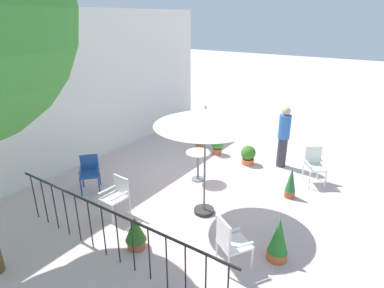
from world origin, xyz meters
name	(u,v)px	position (x,y,z in m)	size (l,w,h in m)	color
ground_plane	(207,186)	(0.00, 0.00, 0.00)	(60.00, 60.00, 0.00)	beige
villa_facade	(96,86)	(0.00, 3.84, 2.11)	(9.42, 0.30, 4.23)	white
terrace_railing	(110,226)	(-3.19, 0.00, 0.68)	(0.03, 4.90, 1.01)	black
patio_umbrella_0	(205,118)	(-1.04, -0.56, 2.16)	(2.06, 2.06, 2.41)	#2D2D2D
cafe_table_0	(198,161)	(0.17, 0.38, 0.54)	(0.62, 0.62, 0.78)	white
patio_chair_0	(90,170)	(-1.72, 2.31, 0.51)	(0.66, 0.66, 0.86)	#244B97
patio_chair_1	(117,194)	(-2.15, 0.93, 0.50)	(0.52, 0.48, 0.85)	silver
patio_chair_2	(314,163)	(1.70, -2.14, 0.54)	(0.66, 0.65, 0.94)	white
patio_chair_3	(230,241)	(-2.21, -1.80, 0.53)	(0.66, 0.65, 0.95)	white
potted_plant_0	(291,183)	(0.64, -1.90, 0.37)	(0.25, 0.25, 0.76)	#A5522F
potted_plant_1	(248,155)	(1.79, -0.29, 0.29)	(0.42, 0.42, 0.56)	#CB6539
potted_plant_2	(199,133)	(2.07, 1.57, 0.52)	(0.29, 0.29, 0.95)	#AF6439
potted_plant_3	(217,145)	(1.92, 0.81, 0.30)	(0.39, 0.38, 0.55)	#B1583B
potted_plant_4	(278,240)	(-1.57, -2.41, 0.41)	(0.36, 0.36, 0.83)	#B55C30
potted_plant_5	(135,232)	(-2.73, -0.14, 0.34)	(0.39, 0.39, 0.65)	#A05535
standing_person	(284,136)	(2.20, -1.13, 0.91)	(0.41, 0.41, 1.75)	#33333D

